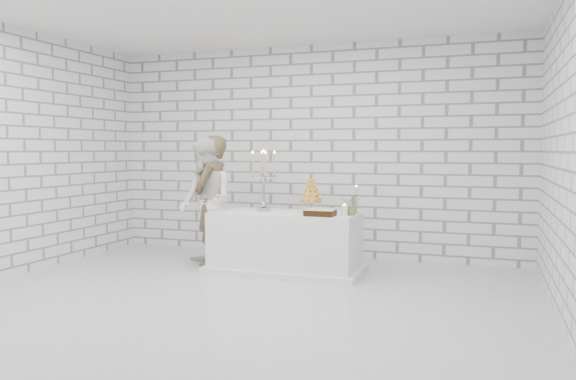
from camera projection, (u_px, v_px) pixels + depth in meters
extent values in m
cube|color=silver|center=(240.00, 298.00, 5.76)|extent=(6.00, 5.00, 0.01)
cube|color=white|center=(238.00, 0.00, 5.54)|extent=(6.00, 5.00, 0.01)
cube|color=white|center=(311.00, 151.00, 8.00)|extent=(6.00, 0.01, 3.00)
cube|color=white|center=(64.00, 154.00, 3.30)|extent=(6.00, 0.01, 3.00)
cube|color=white|center=(8.00, 152.00, 6.64)|extent=(0.01, 5.00, 3.00)
cube|color=white|center=(568.00, 152.00, 4.66)|extent=(0.01, 5.00, 3.00)
cube|color=white|center=(285.00, 242.00, 6.95)|extent=(1.80, 0.80, 0.75)
imported|color=#4B3B24|center=(212.00, 201.00, 7.34)|extent=(0.41, 0.62, 1.71)
imported|color=white|center=(206.00, 203.00, 7.23)|extent=(1.03, 1.02, 1.68)
cube|color=black|center=(320.00, 212.00, 6.54)|extent=(0.34, 0.25, 0.08)
cylinder|color=white|center=(345.00, 211.00, 6.56)|extent=(0.10, 0.10, 0.12)
cylinder|color=#BDA88D|center=(356.00, 200.00, 6.82)|extent=(0.07, 0.07, 0.32)
imported|color=#33642C|center=(352.00, 204.00, 6.62)|extent=(0.25, 0.23, 0.25)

